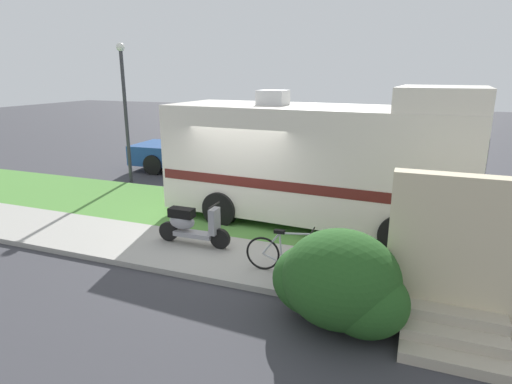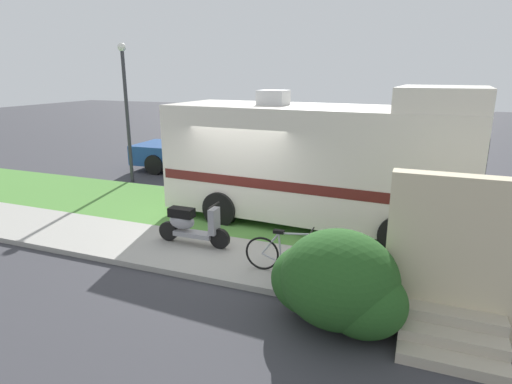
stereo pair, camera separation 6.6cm
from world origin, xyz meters
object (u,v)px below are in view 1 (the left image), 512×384
(bottle_green, at_px, (409,271))
(street_lamp_post, at_px, (125,101))
(scooter, at_px, (191,224))
(pickup_truck_near, at_px, (215,149))
(motorhome_rv, at_px, (318,161))
(pickup_truck_far, at_px, (311,141))
(bicycle, at_px, (289,255))

(bottle_green, distance_m, street_lamp_post, 10.79)
(scooter, relative_size, street_lamp_post, 0.36)
(pickup_truck_near, distance_m, bottle_green, 9.97)
(motorhome_rv, bearing_deg, scooter, -129.75)
(pickup_truck_far, bearing_deg, scooter, -90.86)
(pickup_truck_near, distance_m, street_lamp_post, 3.72)
(pickup_truck_far, relative_size, bottle_green, 21.82)
(scooter, distance_m, street_lamp_post, 7.08)
(scooter, distance_m, pickup_truck_near, 7.40)
(street_lamp_post, bearing_deg, bicycle, -34.63)
(pickup_truck_near, relative_size, bottle_green, 22.33)
(motorhome_rv, height_order, pickup_truck_near, motorhome_rv)
(pickup_truck_far, height_order, bottle_green, pickup_truck_far)
(motorhome_rv, distance_m, scooter, 3.56)
(pickup_truck_near, bearing_deg, scooter, -67.82)
(scooter, bearing_deg, pickup_truck_near, 112.18)
(scooter, height_order, bottle_green, scooter)
(street_lamp_post, bearing_deg, pickup_truck_far, 47.61)
(bicycle, bearing_deg, bottle_green, 18.13)
(bicycle, xyz_separation_m, pickup_truck_near, (-5.19, 7.43, 0.43))
(street_lamp_post, bearing_deg, motorhome_rv, -14.87)
(bicycle, bearing_deg, pickup_truck_near, 124.92)
(pickup_truck_far, bearing_deg, motorhome_rv, -75.00)
(scooter, bearing_deg, street_lamp_post, 137.88)
(motorhome_rv, bearing_deg, pickup_truck_far, 105.00)
(bicycle, xyz_separation_m, pickup_truck_far, (-2.25, 10.72, 0.44))
(bottle_green, bearing_deg, motorhome_rv, 133.28)
(pickup_truck_near, bearing_deg, bottle_green, -42.66)
(bicycle, bearing_deg, motorhome_rv, 94.19)
(scooter, xyz_separation_m, pickup_truck_far, (0.15, 10.12, 0.36))
(bicycle, height_order, pickup_truck_near, pickup_truck_near)
(pickup_truck_near, xyz_separation_m, bottle_green, (7.31, -6.74, -0.70))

